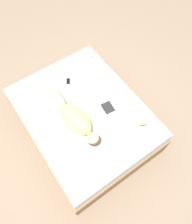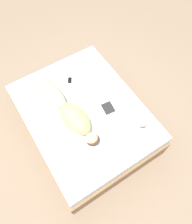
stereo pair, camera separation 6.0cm
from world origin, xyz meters
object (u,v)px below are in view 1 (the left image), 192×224
coffee_mug (90,56)px  cell_phone (68,81)px  person (68,112)px  open_magazine (115,105)px

coffee_mug → cell_phone: 0.56m
coffee_mug → cell_phone: size_ratio=0.72×
person → coffee_mug: 1.09m
cell_phone → open_magazine: bearing=145.6°
open_magazine → cell_phone: same height
coffee_mug → open_magazine: bearing=77.7°
person → cell_phone: 0.60m
person → open_magazine: person is taller
open_magazine → cell_phone: 0.80m
person → cell_phone: (-0.30, -0.51, -0.10)m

